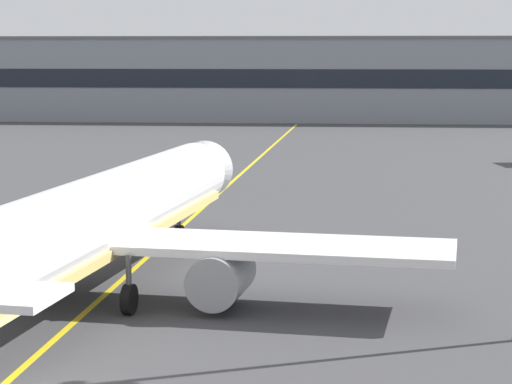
% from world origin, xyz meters
% --- Properties ---
extents(taxiway_centreline, '(7.21, 179.88, 0.01)m').
position_xyz_m(taxiway_centreline, '(0.00, 30.00, 0.00)').
color(taxiway_centreline, yellow).
rests_on(taxiway_centreline, ground).
extents(airliner_foreground, '(32.35, 41.48, 11.65)m').
position_xyz_m(airliner_foreground, '(-1.17, 12.60, 3.37)').
color(airliner_foreground, white).
rests_on(airliner_foreground, ground).
extents(safety_cone_by_nose_gear, '(0.44, 0.44, 0.55)m').
position_xyz_m(safety_cone_by_nose_gear, '(-0.73, 27.90, 0.26)').
color(safety_cone_by_nose_gear, orange).
rests_on(safety_cone_by_nose_gear, ground).
extents(terminal_building, '(159.53, 12.40, 13.04)m').
position_xyz_m(terminal_building, '(-7.53, 127.80, 6.53)').
color(terminal_building, gray).
rests_on(terminal_building, ground).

